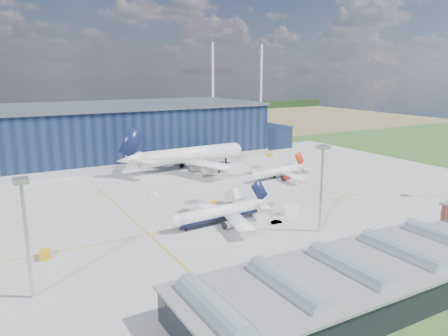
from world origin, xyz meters
TOP-DOWN VIEW (x-y plane):
  - ground at (0.00, 0.00)m, footprint 600.00×600.00m
  - apron at (0.00, 10.00)m, footprint 220.00×160.00m
  - farmland at (0.00, 220.00)m, footprint 600.00×220.00m
  - treeline at (0.00, 300.00)m, footprint 600.00×8.00m
  - hangar at (2.81, 94.80)m, footprint 145.00×62.00m
  - glass_concourse at (-6.45, -60.00)m, footprint 78.00×23.00m
  - light_mast_west at (-60.00, -30.00)m, footprint 2.60×2.60m
  - light_mast_center at (10.00, -30.00)m, footprint 2.60×2.60m
  - airliner_navy at (-10.48, -12.00)m, footprint 34.04×33.38m
  - airliner_red at (34.43, 22.00)m, footprint 32.03×31.49m
  - airliner_widebody at (12.59, 55.00)m, footprint 62.83×61.62m
  - gse_tug_a at (-55.42, -12.23)m, footprint 2.86×4.12m
  - gse_tug_b at (-3.55, 4.13)m, footprint 3.29×3.37m
  - gse_van_a at (12.31, -14.47)m, footprint 5.82×3.27m
  - gse_cart_a at (22.56, 42.71)m, footprint 2.47×3.08m
  - gse_van_b at (51.53, 23.91)m, footprint 4.63×4.09m
  - gse_tug_c at (59.93, 62.00)m, footprint 2.41×3.16m
  - gse_cart_b at (-16.16, 23.56)m, footprint 3.33×3.42m
  - airstair at (2.28, 1.92)m, footprint 2.50×5.62m
  - car_b at (3.69, -19.75)m, footprint 3.31×1.24m

SIDE VIEW (x-z plane):
  - ground at x=0.00m, z-range 0.00..0.00m
  - farmland at x=0.00m, z-range -0.01..0.01m
  - apron at x=0.00m, z-range -0.01..0.07m
  - car_b at x=3.69m, z-range 0.00..1.08m
  - gse_cart_a at x=22.56m, z-range 0.00..1.16m
  - gse_tug_b at x=-3.55m, z-range 0.00..1.23m
  - gse_tug_c at x=59.93m, z-range 0.00..1.23m
  - gse_cart_b at x=-16.16m, z-range 0.00..1.24m
  - gse_tug_a at x=-55.42m, z-range 0.00..1.60m
  - gse_van_b at x=51.53m, z-range 0.00..1.97m
  - gse_van_a at x=12.31m, z-range 0.00..2.40m
  - airstair at x=2.28m, z-range 0.00..3.53m
  - glass_concourse at x=-6.45m, z-range -0.61..7.99m
  - treeline at x=0.00m, z-range 0.00..8.00m
  - airliner_red at x=34.43m, z-range 0.00..9.35m
  - airliner_navy at x=-10.48m, z-range 0.00..10.53m
  - airliner_widebody at x=12.59m, z-range 0.00..19.33m
  - hangar at x=2.81m, z-range -1.43..24.67m
  - light_mast_west at x=-60.00m, z-range 3.93..26.93m
  - light_mast_center at x=10.00m, z-range 3.93..26.93m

